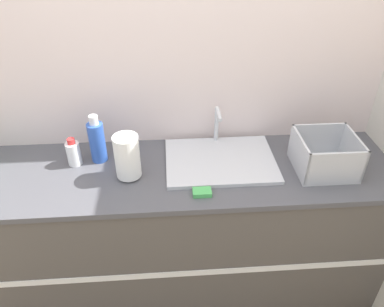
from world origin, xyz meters
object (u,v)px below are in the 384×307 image
at_px(bottle_blue, 97,141).
at_px(bottle_white_spray, 74,153).
at_px(dish_rack, 325,157).
at_px(paper_towel_roll, 127,157).
at_px(sink, 220,159).

relative_size(bottle_blue, bottle_white_spray, 1.71).
bearing_deg(dish_rack, paper_towel_roll, 179.55).
xyz_separation_m(sink, bottle_blue, (-0.65, 0.07, 0.10)).
bearing_deg(dish_rack, bottle_blue, 171.86).
relative_size(paper_towel_roll, dish_rack, 0.80).
distance_m(paper_towel_roll, dish_rack, 1.01).
xyz_separation_m(paper_towel_roll, bottle_white_spray, (-0.29, 0.13, -0.05)).
distance_m(sink, paper_towel_roll, 0.50).
height_order(sink, bottle_blue, bottle_blue).
xyz_separation_m(sink, bottle_white_spray, (-0.77, 0.03, 0.05)).
bearing_deg(bottle_blue, sink, -5.81).
bearing_deg(bottle_white_spray, dish_rack, -6.01).
height_order(paper_towel_roll, bottle_white_spray, paper_towel_roll).
xyz_separation_m(bottle_blue, bottle_white_spray, (-0.12, -0.03, -0.05)).
bearing_deg(sink, bottle_blue, 174.19).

